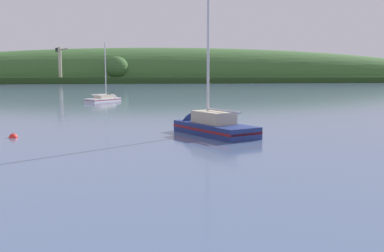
# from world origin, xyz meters

# --- Properties ---
(far_shoreline_hill) EXTENTS (484.04, 77.54, 40.18)m
(far_shoreline_hill) POSITION_xyz_m (15.83, 252.93, 0.16)
(far_shoreline_hill) COLOR #27431B
(far_shoreline_hill) RESTS_ON ground
(dockside_crane) EXTENTS (7.80, 12.44, 18.10)m
(dockside_crane) POSITION_xyz_m (-44.46, 221.01, 8.72)
(dockside_crane) COLOR #4C4C51
(dockside_crane) RESTS_ON ground
(sailboat_near_mooring) EXTENTS (6.72, 9.65, 14.10)m
(sailboat_near_mooring) POSITION_xyz_m (-1.50, 34.26, 0.40)
(sailboat_near_mooring) COLOR navy
(sailboat_near_mooring) RESTS_ON ground
(sailboat_midwater_white) EXTENTS (7.03, 7.69, 12.04)m
(sailboat_midwater_white) POSITION_xyz_m (-12.85, 79.22, 0.11)
(sailboat_midwater_white) COLOR white
(sailboat_midwater_white) RESTS_ON ground
(mooring_buoy_foreground) EXTENTS (0.68, 0.68, 0.76)m
(mooring_buoy_foreground) POSITION_xyz_m (-17.23, 33.87, 0.00)
(mooring_buoy_foreground) COLOR red
(mooring_buoy_foreground) RESTS_ON ground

